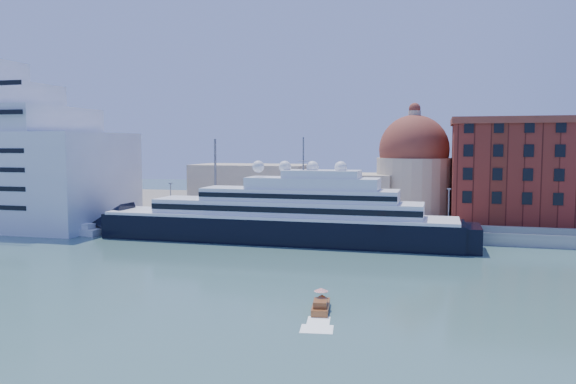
% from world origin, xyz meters
% --- Properties ---
extents(ground, '(400.00, 400.00, 0.00)m').
position_xyz_m(ground, '(0.00, 0.00, 0.00)').
color(ground, '#335957').
rests_on(ground, ground).
extents(quay, '(180.00, 10.00, 2.50)m').
position_xyz_m(quay, '(0.00, 34.00, 1.25)').
color(quay, gray).
rests_on(quay, ground).
extents(land, '(260.00, 72.00, 2.00)m').
position_xyz_m(land, '(0.00, 75.00, 1.00)').
color(land, slate).
rests_on(land, ground).
extents(quay_fence, '(180.00, 0.10, 1.20)m').
position_xyz_m(quay_fence, '(0.00, 29.50, 3.10)').
color(quay_fence, slate).
rests_on(quay_fence, quay).
extents(superyacht, '(80.97, 11.23, 24.20)m').
position_xyz_m(superyacht, '(-5.24, 23.00, 4.18)').
color(superyacht, black).
rests_on(superyacht, ground).
extents(service_barge, '(12.04, 5.48, 2.61)m').
position_xyz_m(service_barge, '(-46.71, 20.79, 0.75)').
color(service_barge, white).
rests_on(service_barge, ground).
extents(water_taxi, '(2.69, 5.92, 2.71)m').
position_xyz_m(water_taxi, '(15.00, -20.49, 0.65)').
color(water_taxi, brown).
rests_on(water_taxi, ground).
extents(warehouse, '(43.00, 19.00, 23.25)m').
position_xyz_m(warehouse, '(52.00, 52.00, 13.79)').
color(warehouse, maroon).
rests_on(warehouse, land).
extents(church, '(66.00, 18.00, 25.50)m').
position_xyz_m(church, '(6.39, 57.72, 10.91)').
color(church, beige).
rests_on(church, land).
extents(lamp_posts, '(120.80, 2.40, 18.00)m').
position_xyz_m(lamp_posts, '(-12.67, 32.27, 9.84)').
color(lamp_posts, slate).
rests_on(lamp_posts, quay).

